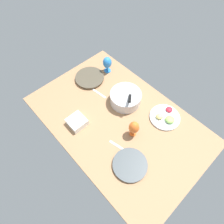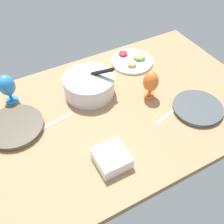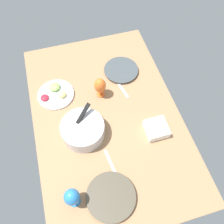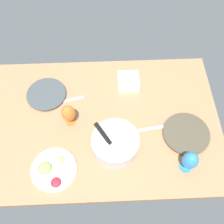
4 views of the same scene
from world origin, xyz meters
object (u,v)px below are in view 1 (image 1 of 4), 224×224
Objects in this scene: dinner_plate_left at (90,78)px; mixing_bowl at (126,98)px; hurricane_glass_blue at (107,63)px; hurricane_glass_orange at (134,128)px; fruit_platter at (165,117)px; dinner_plate_right at (130,165)px; square_bowl_white at (77,122)px.

mixing_bowl reaches higher than dinner_plate_left.
hurricane_glass_blue is 78.61cm from hurricane_glass_orange.
hurricane_glass_orange reaches higher than fruit_platter.
fruit_platter is at bearing -1.03° from hurricane_glass_blue.
dinner_plate_right is 29.50cm from hurricane_glass_orange.
dinner_plate_right is at bearing -32.40° from hurricane_glass_blue.
hurricane_glass_orange is (28.76, -19.50, 4.54)cm from mixing_bowl.
dinner_plate_right is 1.55× the size of hurricane_glass_orange.
mixing_bowl is at bearing 145.86° from hurricane_glass_orange.
square_bowl_white is at bearing -144.24° from hurricane_glass_orange.
hurricane_glass_orange is 1.19× the size of square_bowl_white.
fruit_platter is 1.54× the size of hurricane_glass_orange.
hurricane_glass_blue reaches higher than dinner_plate_right.
dinner_plate_right is 55.27cm from fruit_platter.
dinner_plate_left is 76.32cm from hurricane_glass_orange.
hurricane_glass_orange is 50.43cm from square_bowl_white.
fruit_platter reaches higher than dinner_plate_left.
hurricane_glass_blue is at bearing 115.43° from square_bowl_white.
fruit_platter is (-8.57, 54.60, 0.27)cm from dinner_plate_right.
mixing_bowl reaches higher than dinner_plate_right.
dinner_plate_right is 1.85× the size of square_bowl_white.
dinner_plate_left is 46.58cm from mixing_bowl.
dinner_plate_left is at bearing -166.58° from fruit_platter.
dinner_plate_right is 58.61cm from square_bowl_white.
square_bowl_white is (34.14, -42.11, 2.03)cm from dinner_plate_left.
hurricane_glass_orange is at bearing -105.32° from fruit_platter.
hurricane_glass_orange is (-9.01, -32.91, 9.24)cm from fruit_platter.
hurricane_glass_blue reaches higher than fruit_platter.
mixing_bowl is 50.13cm from square_bowl_white.
hurricane_glass_blue is (-88.29, 56.03, 9.88)cm from dinner_plate_right.
hurricane_glass_blue reaches higher than dinner_plate_left.
mixing_bowl is at bearing -160.46° from fruit_platter.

